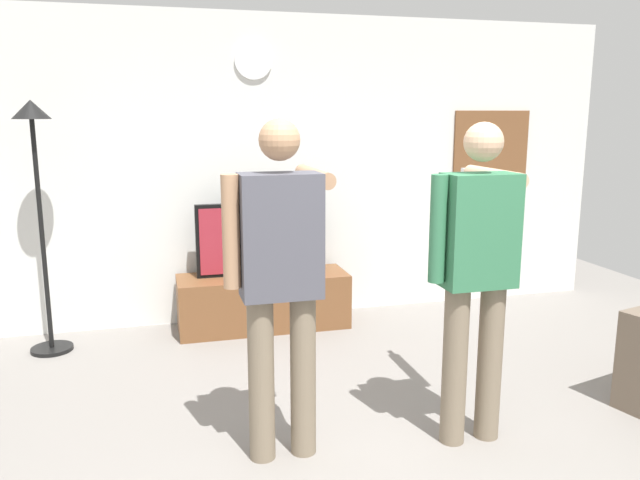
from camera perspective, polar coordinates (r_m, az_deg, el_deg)
The scene contains 8 objects.
back_wall at distance 5.70m, azimuth -4.03°, elevation 6.36°, with size 6.40×0.10×2.70m, color silver.
tv_stand at distance 5.54m, azimuth -5.15°, elevation -5.55°, with size 1.47×0.52×0.47m.
television at distance 5.45m, azimuth -5.34°, elevation 0.13°, with size 1.12×0.07×0.63m.
wall_clock at distance 5.60m, azimuth -6.07°, elevation 15.90°, with size 0.32×0.32×0.03m, color white.
framed_picture at distance 6.39m, azimuth 15.24°, elevation 8.49°, with size 0.79×0.04×0.62m, color brown.
floor_lamp at distance 5.20m, azimuth -24.30°, elevation 5.37°, with size 0.32×0.32×1.95m.
person_standing_nearer_lamp at distance 3.29m, azimuth -3.59°, elevation -2.84°, with size 0.60×0.78×1.82m.
person_standing_nearer_couch at distance 3.56m, azimuth 13.97°, elevation -2.29°, with size 0.58×0.78×1.81m.
Camera 1 is at (-1.09, -2.63, 1.85)m, focal length 35.29 mm.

